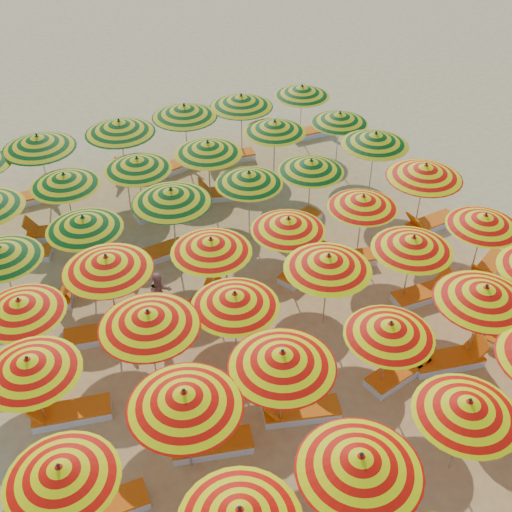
% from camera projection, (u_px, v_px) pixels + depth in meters
% --- Properties ---
extents(ground, '(120.00, 120.00, 0.00)m').
position_uv_depth(ground, '(265.00, 314.00, 16.81)').
color(ground, '#DDB762').
rests_on(ground, ground).
extents(umbrella_8, '(2.91, 2.91, 2.38)m').
position_uv_depth(umbrella_8, '(360.00, 463.00, 10.87)').
color(umbrella_8, silver).
rests_on(umbrella_8, ground).
extents(umbrella_9, '(2.29, 2.29, 2.18)m').
position_uv_depth(umbrella_9, '(468.00, 408.00, 12.00)').
color(umbrella_9, silver).
rests_on(umbrella_9, ground).
extents(umbrella_12, '(2.71, 2.71, 2.16)m').
position_uv_depth(umbrella_12, '(60.00, 473.00, 10.93)').
color(umbrella_12, silver).
rests_on(umbrella_12, ground).
extents(umbrella_13, '(2.98, 2.98, 2.38)m').
position_uv_depth(umbrella_13, '(184.00, 399.00, 11.94)').
color(umbrella_13, silver).
rests_on(umbrella_13, ground).
extents(umbrella_14, '(2.83, 2.83, 2.36)m').
position_uv_depth(umbrella_14, '(282.00, 359.00, 12.75)').
color(umbrella_14, silver).
rests_on(umbrella_14, ground).
extents(umbrella_15, '(2.50, 2.50, 2.11)m').
position_uv_depth(umbrella_15, '(390.00, 329.00, 13.74)').
color(umbrella_15, silver).
rests_on(umbrella_15, ground).
extents(umbrella_16, '(2.40, 2.40, 2.37)m').
position_uv_depth(umbrella_16, '(485.00, 294.00, 14.30)').
color(umbrella_16, silver).
rests_on(umbrella_16, ground).
extents(umbrella_18, '(2.28, 2.28, 2.20)m').
position_uv_depth(umbrella_18, '(29.00, 365.00, 12.82)').
color(umbrella_18, silver).
rests_on(umbrella_18, ground).
extents(umbrella_19, '(2.73, 2.73, 2.37)m').
position_uv_depth(umbrella_19, '(149.00, 319.00, 13.66)').
color(umbrella_19, silver).
rests_on(umbrella_19, ground).
extents(umbrella_20, '(2.36, 2.36, 2.16)m').
position_uv_depth(umbrella_20, '(235.00, 300.00, 14.41)').
color(umbrella_20, silver).
rests_on(umbrella_20, ground).
extents(umbrella_21, '(2.33, 2.33, 2.28)m').
position_uv_depth(umbrella_21, '(328.00, 262.00, 15.32)').
color(umbrella_21, silver).
rests_on(umbrella_21, ground).
extents(umbrella_22, '(2.59, 2.59, 2.19)m').
position_uv_depth(umbrella_22, '(413.00, 243.00, 16.04)').
color(umbrella_22, silver).
rests_on(umbrella_22, ground).
extents(umbrella_23, '(2.17, 2.17, 2.10)m').
position_uv_depth(umbrella_23, '(484.00, 221.00, 16.96)').
color(umbrella_23, silver).
rests_on(umbrella_23, ground).
extents(umbrella_24, '(2.44, 2.44, 2.11)m').
position_uv_depth(umbrella_24, '(20.00, 306.00, 14.31)').
color(umbrella_24, silver).
rests_on(umbrella_24, ground).
extents(umbrella_25, '(2.25, 2.25, 2.33)m').
position_uv_depth(umbrella_25, '(107.00, 263.00, 15.21)').
color(umbrella_25, silver).
rests_on(umbrella_25, ground).
extents(umbrella_26, '(2.75, 2.75, 2.19)m').
position_uv_depth(umbrella_26, '(211.00, 245.00, 15.98)').
color(umbrella_26, silver).
rests_on(umbrella_26, ground).
extents(umbrella_27, '(2.47, 2.47, 2.11)m').
position_uv_depth(umbrella_27, '(288.00, 224.00, 16.83)').
color(umbrella_27, silver).
rests_on(umbrella_27, ground).
extents(umbrella_28, '(2.57, 2.57, 2.07)m').
position_uv_depth(umbrella_28, '(363.00, 202.00, 17.74)').
color(umbrella_28, silver).
rests_on(umbrella_28, ground).
extents(umbrella_29, '(2.89, 2.89, 2.37)m').
position_uv_depth(umbrella_29, '(425.00, 171.00, 18.52)').
color(umbrella_29, silver).
rests_on(umbrella_29, ground).
extents(umbrella_30, '(2.17, 2.17, 2.14)m').
position_uv_depth(umbrella_30, '(1.00, 253.00, 15.82)').
color(umbrella_30, silver).
rests_on(umbrella_30, ground).
extents(umbrella_31, '(2.62, 2.62, 2.16)m').
position_uv_depth(umbrella_31, '(84.00, 223.00, 16.78)').
color(umbrella_31, silver).
rests_on(umbrella_31, ground).
extents(umbrella_32, '(2.86, 2.86, 2.35)m').
position_uv_depth(umbrella_32, '(171.00, 196.00, 17.52)').
color(umbrella_32, silver).
rests_on(umbrella_32, ground).
extents(umbrella_33, '(2.05, 2.05, 2.13)m').
position_uv_depth(umbrella_33, '(249.00, 178.00, 18.64)').
color(umbrella_33, silver).
rests_on(umbrella_33, ground).
extents(umbrella_34, '(2.65, 2.65, 2.14)m').
position_uv_depth(umbrella_34, '(311.00, 166.00, 19.19)').
color(umbrella_34, silver).
rests_on(umbrella_34, ground).
extents(umbrella_35, '(2.87, 2.87, 2.29)m').
position_uv_depth(umbrella_35, '(375.00, 139.00, 20.24)').
color(umbrella_35, silver).
rests_on(umbrella_35, ground).
extents(umbrella_37, '(2.68, 2.68, 2.16)m').
position_uv_depth(umbrella_37, '(64.00, 180.00, 18.52)').
color(umbrella_37, silver).
rests_on(umbrella_37, ground).
extents(umbrella_38, '(2.62, 2.62, 2.19)m').
position_uv_depth(umbrella_38, '(137.00, 163.00, 19.20)').
color(umbrella_38, silver).
rests_on(umbrella_38, ground).
extents(umbrella_39, '(2.78, 2.78, 2.26)m').
position_uv_depth(umbrella_39, '(208.00, 148.00, 19.84)').
color(umbrella_39, silver).
rests_on(umbrella_39, ground).
extents(umbrella_40, '(2.45, 2.45, 2.21)m').
position_uv_depth(umbrella_40, '(275.00, 126.00, 21.07)').
color(umbrella_40, silver).
rests_on(umbrella_40, ground).
extents(umbrella_41, '(1.98, 1.98, 2.07)m').
position_uv_depth(umbrella_41, '(340.00, 118.00, 21.86)').
color(umbrella_41, silver).
rests_on(umbrella_41, ground).
extents(umbrella_43, '(2.73, 2.73, 2.42)m').
position_uv_depth(umbrella_43, '(38.00, 142.00, 19.84)').
color(umbrella_43, silver).
rests_on(umbrella_43, ground).
extents(umbrella_44, '(2.96, 2.96, 2.42)m').
position_uv_depth(umbrella_44, '(119.00, 127.00, 20.66)').
color(umbrella_44, silver).
rests_on(umbrella_44, ground).
extents(umbrella_45, '(2.78, 2.78, 2.38)m').
position_uv_depth(umbrella_45, '(184.00, 111.00, 21.66)').
color(umbrella_45, silver).
rests_on(umbrella_45, ground).
extents(umbrella_46, '(2.28, 2.28, 2.37)m').
position_uv_depth(umbrella_46, '(241.00, 101.00, 22.31)').
color(umbrella_46, silver).
rests_on(umbrella_46, ground).
extents(umbrella_47, '(2.32, 2.32, 2.18)m').
position_uv_depth(umbrella_47, '(302.00, 91.00, 23.39)').
color(umbrella_47, silver).
rests_on(umbrella_47, ground).
extents(lounger_7, '(1.78, 0.73, 0.69)m').
position_uv_depth(lounger_7, '(101.00, 508.00, 12.30)').
color(lounger_7, white).
rests_on(lounger_7, ground).
extents(lounger_8, '(1.83, 1.06, 0.69)m').
position_uv_depth(lounger_8, '(210.00, 445.00, 13.45)').
color(lounger_8, white).
rests_on(lounger_8, ground).
extents(lounger_9, '(1.83, 1.12, 0.69)m').
position_uv_depth(lounger_9, '(299.00, 411.00, 14.14)').
color(lounger_9, white).
rests_on(lounger_9, ground).
extents(lounger_10, '(1.80, 0.86, 0.69)m').
position_uv_depth(lounger_10, '(400.00, 371.00, 15.05)').
color(lounger_10, white).
rests_on(lounger_10, ground).
extents(lounger_11, '(1.82, 0.99, 0.69)m').
position_uv_depth(lounger_11, '(450.00, 360.00, 15.33)').
color(lounger_11, white).
rests_on(lounger_11, ground).
extents(lounger_12, '(1.82, 1.19, 0.69)m').
position_uv_depth(lounger_12, '(509.00, 327.00, 16.23)').
color(lounger_12, white).
rests_on(lounger_12, ground).
extents(lounger_13, '(1.82, 0.99, 0.69)m').
position_uv_depth(lounger_13, '(70.00, 413.00, 14.10)').
color(lounger_13, white).
rests_on(lounger_13, ground).
extents(lounger_14, '(1.78, 0.74, 0.69)m').
position_uv_depth(lounger_14, '(425.00, 293.00, 17.24)').
color(lounger_14, white).
rests_on(lounger_14, ground).
extents(lounger_15, '(1.82, 1.24, 0.69)m').
position_uv_depth(lounger_15, '(489.00, 269.00, 18.07)').
color(lounger_15, white).
rests_on(lounger_15, ground).
extents(lounger_16, '(1.82, 0.97, 0.69)m').
position_uv_depth(lounger_16, '(101.00, 334.00, 16.03)').
color(lounger_16, white).
rests_on(lounger_16, ground).
extents(lounger_17, '(1.82, 1.23, 0.69)m').
position_uv_depth(lounger_17, '(198.00, 307.00, 16.82)').
color(lounger_17, white).
rests_on(lounger_17, ground).
extents(lounger_18, '(1.82, 1.24, 0.69)m').
position_uv_depth(lounger_18, '(304.00, 267.00, 18.11)').
color(lounger_18, white).
rests_on(lounger_18, ground).
extents(lounger_19, '(1.82, 1.01, 0.69)m').
position_uv_depth(lounger_19, '(345.00, 260.00, 18.39)').
color(lounger_19, white).
rests_on(lounger_19, ground).
extents(lounger_20, '(1.75, 0.65, 0.69)m').
position_uv_depth(lounger_20, '(430.00, 223.00, 19.82)').
color(lounger_20, white).
rests_on(lounger_20, ground).
extents(lounger_21, '(1.83, 1.16, 0.69)m').
position_uv_depth(lounger_21, '(41.00, 301.00, 17.00)').
color(lounger_21, white).
rests_on(lounger_21, ground).
extents(lounger_22, '(1.76, 0.67, 0.69)m').
position_uv_depth(lounger_22, '(155.00, 254.00, 18.61)').
color(lounger_22, white).
rests_on(lounger_22, ground).
extents(lounger_23, '(1.83, 1.04, 0.69)m').
position_uv_depth(lounger_23, '(296.00, 223.00, 19.85)').
color(lounger_23, white).
rests_on(lounger_23, ground).
extents(lounger_24, '(1.82, 1.21, 0.69)m').
position_uv_depth(lounger_24, '(19.00, 254.00, 18.62)').
color(lounger_24, white).
rests_on(lounger_24, ground).
extents(lounger_25, '(1.83, 1.11, 0.69)m').
position_uv_depth(lounger_25, '(55.00, 233.00, 19.43)').
color(lounger_25, white).
rests_on(lounger_25, ground).
extents(lounger_26, '(1.78, 0.74, 0.69)m').
position_uv_depth(lounger_26, '(162.00, 209.00, 20.47)').
color(lounger_26, white).
rests_on(lounger_26, ground).
extents(lounger_27, '(1.83, 1.15, 0.69)m').
position_uv_depth(lounger_27, '(224.00, 194.00, 21.17)').
color(lounger_27, white).
rests_on(lounger_27, ground).
extents(lounger_29, '(1.76, 0.67, 0.69)m').
position_uv_depth(lounger_29, '(34.00, 197.00, 21.03)').
color(lounger_29, white).
rests_on(lounger_29, ground).
extents(lounger_30, '(1.82, 1.24, 0.69)m').
position_uv_depth(lounger_30, '(139.00, 173.00, 22.20)').
color(lounger_30, white).
rests_on(lounger_30, ground).
extents(lounger_31, '(1.81, 0.90, 0.69)m').
position_uv_depth(lounger_31, '(176.00, 166.00, 22.60)').
color(lounger_31, white).
rests_on(lounger_31, ground).
extents(lounger_32, '(1.81, 0.87, 0.69)m').
position_uv_depth(lounger_32, '(230.00, 156.00, 23.14)').
color(lounger_32, white).
rests_on(lounger_32, ground).
extents(lounger_33, '(1.77, 0.72, 0.69)m').
position_uv_depth(lounger_33, '(314.00, 132.00, 24.68)').
color(lounger_33, white).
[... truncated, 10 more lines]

